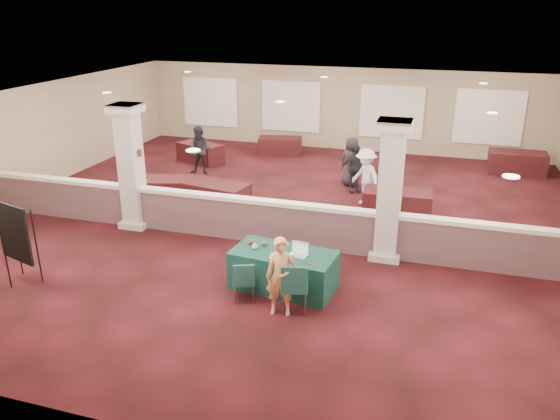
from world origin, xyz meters
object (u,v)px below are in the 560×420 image
(far_table_back_left, at_px, (200,153))
(far_table_back_center, at_px, (280,146))
(far_table_front_left, at_px, (162,190))
(attendee_a, at_px, (200,150))
(far_table_front_right, at_px, (397,204))
(far_table_back_right, at_px, (517,163))
(woman, at_px, (281,277))
(attendee_c, at_px, (355,168))
(near_table, at_px, (284,270))
(attendee_d, at_px, (351,162))
(attendee_b, at_px, (365,177))
(far_table_front_center, at_px, (216,196))
(conf_chair_main, at_px, (294,284))
(easel_board, at_px, (14,234))
(conf_chair_side, at_px, (244,279))

(far_table_back_left, bearing_deg, far_table_back_center, 37.11)
(far_table_front_left, distance_m, attendee_a, 3.00)
(far_table_front_right, bearing_deg, far_table_back_right, 56.54)
(woman, xyz_separation_m, far_table_back_right, (5.09, 11.03, -0.40))
(far_table_back_left, bearing_deg, attendee_c, -16.08)
(near_table, distance_m, attendee_d, 7.07)
(attendee_b, relative_size, attendee_c, 1.10)
(near_table, bearing_deg, far_table_back_right, 68.40)
(far_table_front_right, height_order, attendee_d, attendee_d)
(near_table, distance_m, far_table_front_center, 5.00)
(conf_chair_main, height_order, woman, woman)
(attendee_a, bearing_deg, easel_board, -99.02)
(woman, distance_m, attendee_c, 7.43)
(far_table_front_left, bearing_deg, attendee_d, 32.65)
(near_table, distance_m, conf_chair_side, 0.98)
(far_table_back_left, bearing_deg, far_table_front_right, -24.77)
(woman, bearing_deg, far_table_back_center, 97.01)
(attendee_b, bearing_deg, conf_chair_main, -50.59)
(easel_board, relative_size, attendee_d, 1.11)
(conf_chair_main, bearing_deg, far_table_back_right, 51.64)
(conf_chair_main, distance_m, far_table_back_center, 11.52)
(easel_board, height_order, attendee_c, easel_board)
(conf_chair_main, xyz_separation_m, far_table_back_center, (-3.64, 10.93, -0.28))
(far_table_back_right, distance_m, attendee_d, 6.03)
(far_table_front_center, bearing_deg, far_table_back_center, 90.00)
(far_table_front_left, relative_size, attendee_c, 1.20)
(far_table_front_left, bearing_deg, far_table_back_right, 31.27)
(near_table, distance_m, far_table_front_left, 6.22)
(far_table_front_right, relative_size, far_table_back_left, 1.08)
(far_table_back_right, xyz_separation_m, attendee_a, (-10.34, -3.24, 0.44))
(attendee_c, bearing_deg, far_table_front_left, 175.74)
(woman, relative_size, far_table_back_left, 0.91)
(far_table_front_left, relative_size, far_table_front_right, 0.99)
(easel_board, distance_m, far_table_front_right, 9.44)
(woman, distance_m, attendee_a, 9.39)
(far_table_front_left, relative_size, attendee_b, 1.09)
(far_table_front_left, relative_size, attendee_d, 1.14)
(conf_chair_side, bearing_deg, easel_board, 165.94)
(conf_chair_main, height_order, far_table_back_left, conf_chair_main)
(near_table, xyz_separation_m, far_table_front_right, (1.81, 4.74, -0.03))
(attendee_d, bearing_deg, far_table_front_right, 143.44)
(far_table_back_left, xyz_separation_m, attendee_b, (6.47, -2.73, 0.48))
(far_table_front_center, height_order, far_table_front_right, far_table_front_center)
(conf_chair_main, xyz_separation_m, attendee_b, (0.34, 6.32, 0.22))
(attendee_d, bearing_deg, near_table, 106.37)
(near_table, distance_m, far_table_front_right, 5.07)
(woman, distance_m, far_table_back_left, 10.89)
(conf_chair_side, height_order, attendee_d, attendee_d)
(far_table_front_center, bearing_deg, far_table_front_left, 180.00)
(attendee_c, bearing_deg, conf_chair_main, -119.67)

